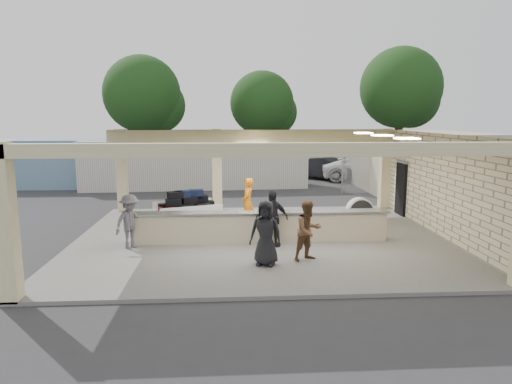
{
  "coord_description": "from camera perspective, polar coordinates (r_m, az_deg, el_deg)",
  "views": [
    {
      "loc": [
        -1.03,
        -14.6,
        4.06
      ],
      "look_at": [
        -0.07,
        1.0,
        1.46
      ],
      "focal_mm": 32.0,
      "sensor_mm": 36.0,
      "label": 1
    }
  ],
  "objects": [
    {
      "name": "container_white",
      "position": [
        26.37,
        -7.54,
        3.5
      ],
      "size": [
        12.71,
        3.23,
        2.73
      ],
      "primitive_type": "cube",
      "rotation": [
        0.0,
        0.0,
        0.06
      ],
      "color": "silver",
      "rests_on": "ground"
    },
    {
      "name": "passenger_d",
      "position": [
        12.24,
        1.22,
        -5.13
      ],
      "size": [
        0.93,
        0.6,
        1.76
      ],
      "primitive_type": "imported",
      "rotation": [
        0.0,
        0.0,
        -0.31
      ],
      "color": "black",
      "rests_on": "pavilion"
    },
    {
      "name": "baggage_counter",
      "position": [
        14.56,
        0.64,
        -4.35
      ],
      "size": [
        8.2,
        0.58,
        0.98
      ],
      "color": "#C3B392",
      "rests_on": "pavilion"
    },
    {
      "name": "tree_mid",
      "position": [
        40.91,
        1.19,
        10.72
      ],
      "size": [
        6.0,
        5.6,
        8.0
      ],
      "color": "#382619",
      "rests_on": "ground"
    },
    {
      "name": "luggage_cart",
      "position": [
        16.73,
        -8.74,
        -1.78
      ],
      "size": [
        2.59,
        2.06,
        1.32
      ],
      "rotation": [
        0.0,
        0.0,
        0.34
      ],
      "color": "white",
      "rests_on": "pavilion"
    },
    {
      "name": "adjacent_building",
      "position": [
        26.88,
        19.6,
        3.65
      ],
      "size": [
        6.0,
        8.0,
        3.2
      ],
      "primitive_type": "cube",
      "color": "#C1B899",
      "rests_on": "ground"
    },
    {
      "name": "drum_fan",
      "position": [
        16.76,
        12.83,
        -2.42
      ],
      "size": [
        1.0,
        0.54,
        1.09
      ],
      "rotation": [
        0.0,
        0.0,
        0.08
      ],
      "color": "white",
      "rests_on": "pavilion"
    },
    {
      "name": "baggage_handler",
      "position": [
        16.5,
        -1.04,
        -1.3
      ],
      "size": [
        0.42,
        0.68,
        1.77
      ],
      "primitive_type": "imported",
      "rotation": [
        0.0,
        0.0,
        4.6
      ],
      "color": "orange",
      "rests_on": "pavilion"
    },
    {
      "name": "passenger_c",
      "position": [
        14.27,
        -15.45,
        -3.58
      ],
      "size": [
        0.99,
        1.05,
        1.66
      ],
      "primitive_type": "imported",
      "rotation": [
        0.0,
        0.0,
        0.85
      ],
      "color": "#545358",
      "rests_on": "pavilion"
    },
    {
      "name": "car_white_a",
      "position": [
        29.87,
        13.56,
        2.87
      ],
      "size": [
        5.74,
        3.36,
        1.54
      ],
      "primitive_type": "imported",
      "rotation": [
        0.0,
        0.0,
        1.42
      ],
      "color": "white",
      "rests_on": "ground"
    },
    {
      "name": "pavilion",
      "position": [
        15.56,
        1.12,
        -0.59
      ],
      "size": [
        12.01,
        10.0,
        3.55
      ],
      "color": "#63615C",
      "rests_on": "ground"
    },
    {
      "name": "car_dark",
      "position": [
        29.89,
        9.08,
        2.91
      ],
      "size": [
        4.25,
        3.91,
        1.43
      ],
      "primitive_type": "imported",
      "rotation": [
        0.0,
        0.0,
        0.87
      ],
      "color": "black",
      "rests_on": "ground"
    },
    {
      "name": "fence",
      "position": [
        26.66,
        23.34,
        2.2
      ],
      "size": [
        12.06,
        0.06,
        2.03
      ],
      "color": "gray",
      "rests_on": "ground"
    },
    {
      "name": "car_white_b",
      "position": [
        32.14,
        21.37,
        2.95
      ],
      "size": [
        5.17,
        2.58,
        1.56
      ],
      "primitive_type": "imported",
      "rotation": [
        0.0,
        0.0,
        1.42
      ],
      "color": "white",
      "rests_on": "ground"
    },
    {
      "name": "container_blue",
      "position": [
        29.23,
        -25.87,
        3.22
      ],
      "size": [
        10.57,
        2.68,
        2.74
      ],
      "primitive_type": "cube",
      "rotation": [
        0.0,
        0.0,
        -0.01
      ],
      "color": "#6D90AF",
      "rests_on": "ground"
    },
    {
      "name": "ground",
      "position": [
        15.19,
        0.5,
        -6.05
      ],
      "size": [
        120.0,
        120.0,
        0.0
      ],
      "primitive_type": "plane",
      "color": "#2D2D30",
      "rests_on": "ground"
    },
    {
      "name": "tree_left",
      "position": [
        39.36,
        -13.53,
        11.42
      ],
      "size": [
        6.6,
        6.3,
        9.0
      ],
      "color": "#382619",
      "rests_on": "ground"
    },
    {
      "name": "tree_right",
      "position": [
        42.68,
        17.96,
        11.9
      ],
      "size": [
        7.2,
        7.0,
        10.0
      ],
      "color": "#382619",
      "rests_on": "ground"
    },
    {
      "name": "passenger_a",
      "position": [
        12.73,
        6.57,
        -4.79
      ],
      "size": [
        0.89,
        0.69,
        1.69
      ],
      "primitive_type": "imported",
      "rotation": [
        0.0,
        0.0,
        0.47
      ],
      "color": "brown",
      "rests_on": "pavilion"
    },
    {
      "name": "passenger_b",
      "position": [
        13.98,
        1.98,
        -3.33
      ],
      "size": [
        1.06,
        0.51,
        1.74
      ],
      "primitive_type": "imported",
      "rotation": [
        0.0,
        0.0,
        0.14
      ],
      "color": "black",
      "rests_on": "pavilion"
    }
  ]
}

